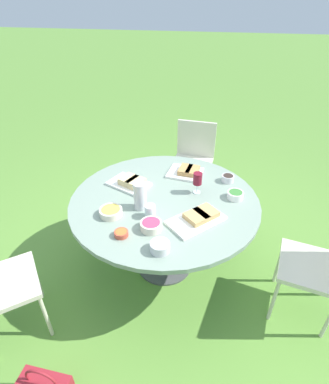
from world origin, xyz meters
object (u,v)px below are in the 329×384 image
at_px(wine_glass, 198,179).
at_px(water_pitcher, 140,196).
at_px(dining_table, 164,207).
at_px(chair_near_right, 326,263).
at_px(chair_far_back, 194,155).

bearing_deg(wine_glass, water_pitcher, 37.48).
distance_m(dining_table, chair_near_right, 1.22).
height_order(dining_table, wine_glass, wine_glass).
distance_m(chair_near_right, wine_glass, 1.08).
distance_m(chair_far_back, wine_glass, 1.15).
height_order(dining_table, water_pitcher, water_pitcher).
height_order(dining_table, chair_near_right, chair_near_right).
relative_size(dining_table, chair_near_right, 1.66).
relative_size(dining_table, wine_glass, 8.29).
bearing_deg(water_pitcher, dining_table, -133.36).
bearing_deg(dining_table, water_pitcher, 46.64).
xyz_separation_m(chair_far_back, wine_glass, (-0.16, 1.09, 0.34)).
height_order(dining_table, chair_far_back, chair_far_back).
xyz_separation_m(dining_table, chair_near_right, (-1.19, 0.22, -0.13)).
xyz_separation_m(dining_table, water_pitcher, (0.15, 0.16, 0.19)).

